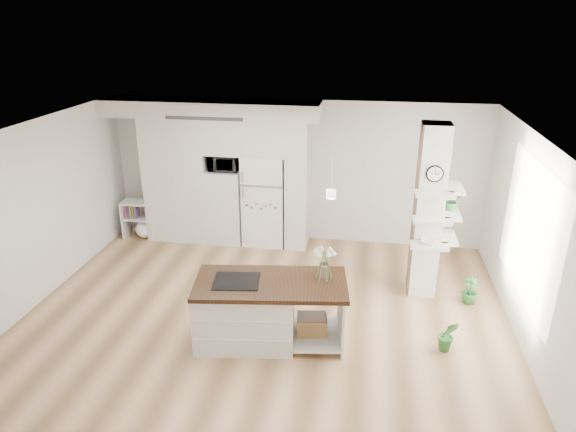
# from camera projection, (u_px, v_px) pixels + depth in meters

# --- Properties ---
(floor) EXTENTS (7.00, 6.00, 0.01)m
(floor) POSITION_uv_depth(u_px,v_px,m) (264.00, 319.00, 7.44)
(floor) COLOR tan
(floor) RESTS_ON ground
(room) EXTENTS (7.04, 6.04, 2.72)m
(room) POSITION_uv_depth(u_px,v_px,m) (262.00, 199.00, 6.75)
(room) COLOR white
(room) RESTS_ON ground
(cabinet_wall) EXTENTS (4.00, 0.71, 2.70)m
(cabinet_wall) POSITION_uv_depth(u_px,v_px,m) (216.00, 165.00, 9.55)
(cabinet_wall) COLOR silver
(cabinet_wall) RESTS_ON floor
(refrigerator) EXTENTS (0.78, 0.69, 1.75)m
(refrigerator) POSITION_uv_depth(u_px,v_px,m) (265.00, 199.00, 9.66)
(refrigerator) COLOR white
(refrigerator) RESTS_ON floor
(column) EXTENTS (0.69, 0.90, 2.70)m
(column) POSITION_uv_depth(u_px,v_px,m) (435.00, 214.00, 7.62)
(column) COLOR silver
(column) RESTS_ON floor
(window) EXTENTS (0.00, 2.40, 2.40)m
(window) POSITION_uv_depth(u_px,v_px,m) (530.00, 232.00, 6.64)
(window) COLOR white
(window) RESTS_ON room
(pendant_light) EXTENTS (0.12, 0.12, 0.10)m
(pendant_light) POSITION_uv_depth(u_px,v_px,m) (394.00, 183.00, 6.54)
(pendant_light) COLOR white
(pendant_light) RESTS_ON room
(kitchen_island) EXTENTS (2.09, 1.20, 1.46)m
(kitchen_island) POSITION_uv_depth(u_px,v_px,m) (254.00, 310.00, 6.82)
(kitchen_island) COLOR silver
(kitchen_island) RESTS_ON floor
(bookshelf) EXTENTS (0.64, 0.38, 0.75)m
(bookshelf) POSITION_uv_depth(u_px,v_px,m) (141.00, 222.00, 10.06)
(bookshelf) COLOR silver
(bookshelf) RESTS_ON floor
(floor_plant_a) EXTENTS (0.26, 0.21, 0.47)m
(floor_plant_a) POSITION_uv_depth(u_px,v_px,m) (448.00, 335.00, 6.67)
(floor_plant_a) COLOR #2E7432
(floor_plant_a) RESTS_ON floor
(floor_plant_b) EXTENTS (0.30, 0.30, 0.42)m
(floor_plant_b) POSITION_uv_depth(u_px,v_px,m) (470.00, 291.00, 7.79)
(floor_plant_b) COLOR #2E7432
(floor_plant_b) RESTS_ON floor
(microwave) EXTENTS (0.54, 0.37, 0.30)m
(microwave) POSITION_uv_depth(u_px,v_px,m) (224.00, 163.00, 9.46)
(microwave) COLOR #2D2D2D
(microwave) RESTS_ON cabinet_wall
(shelf_plant) EXTENTS (0.27, 0.23, 0.30)m
(shelf_plant) POSITION_uv_depth(u_px,v_px,m) (452.00, 201.00, 7.68)
(shelf_plant) COLOR #2E7432
(shelf_plant) RESTS_ON column
(decor_bowl) EXTENTS (0.22, 0.22, 0.05)m
(decor_bowl) POSITION_uv_depth(u_px,v_px,m) (428.00, 242.00, 7.55)
(decor_bowl) COLOR white
(decor_bowl) RESTS_ON column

